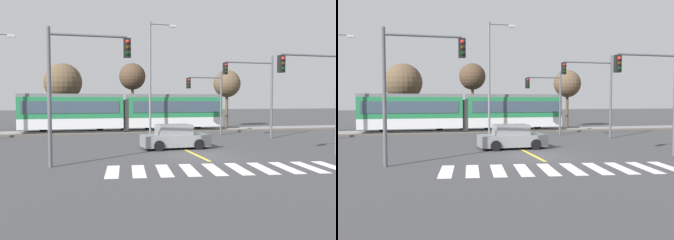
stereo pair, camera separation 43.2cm
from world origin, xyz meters
TOP-DOWN VIEW (x-y plane):
  - ground_plane at (0.00, 0.00)m, footprint 200.00×200.00m
  - track_bed at (0.00, 14.89)m, footprint 120.00×4.00m
  - rail_near at (0.00, 14.17)m, footprint 120.00×0.08m
  - rail_far at (0.00, 15.61)m, footprint 120.00×0.08m
  - light_rail_tram at (-2.19, 14.88)m, footprint 18.50×2.64m
  - crosswalk_stripe_0 at (-4.91, -3.26)m, footprint 0.90×2.85m
  - crosswalk_stripe_1 at (-3.82, -3.40)m, footprint 0.90×2.85m
  - crosswalk_stripe_2 at (-2.73, -3.54)m, footprint 0.90×2.85m
  - crosswalk_stripe_3 at (-1.64, -3.67)m, footprint 0.90×2.85m
  - crosswalk_stripe_4 at (-0.55, -3.81)m, footprint 0.90×2.85m
  - crosswalk_stripe_5 at (0.55, -3.95)m, footprint 0.90×2.85m
  - crosswalk_stripe_6 at (1.64, -4.09)m, footprint 0.90×2.85m
  - crosswalk_stripe_7 at (2.73, -4.22)m, footprint 0.90×2.85m
  - crosswalk_stripe_8 at (3.82, -4.36)m, footprint 0.90×2.85m
  - crosswalk_stripe_9 at (4.91, -4.50)m, footprint 0.90×2.85m
  - lane_centre_line at (0.00, 5.50)m, footprint 0.20×14.77m
  - sedan_crossing at (-0.47, 3.11)m, footprint 4.26×2.04m
  - traffic_light_near_right at (6.27, -1.58)m, footprint 3.75×0.38m
  - traffic_light_far_right at (4.71, 10.92)m, footprint 3.25×0.38m
  - traffic_light_mid_right at (7.27, 7.29)m, footprint 4.25×0.38m
  - traffic_light_near_left at (-6.31, -1.58)m, footprint 3.75×0.38m
  - street_lamp_centre at (-0.04, 12.31)m, footprint 2.41×0.28m
  - bare_tree_west at (-7.93, 20.63)m, footprint 3.96×3.96m
  - bare_tree_east at (-0.67, 20.20)m, footprint 2.88×2.88m
  - bare_tree_far_east at (10.03, 19.44)m, footprint 3.09×3.09m

SIDE VIEW (x-z plane):
  - ground_plane at x=0.00m, z-range 0.00..0.00m
  - lane_centre_line at x=0.00m, z-range 0.00..0.01m
  - crosswalk_stripe_0 at x=-4.91m, z-range 0.00..0.01m
  - crosswalk_stripe_1 at x=-3.82m, z-range 0.00..0.01m
  - crosswalk_stripe_2 at x=-2.73m, z-range 0.00..0.01m
  - crosswalk_stripe_3 at x=-1.64m, z-range 0.00..0.01m
  - crosswalk_stripe_4 at x=-0.55m, z-range 0.00..0.01m
  - crosswalk_stripe_5 at x=0.55m, z-range 0.00..0.01m
  - crosswalk_stripe_6 at x=1.64m, z-range 0.00..0.01m
  - crosswalk_stripe_7 at x=2.73m, z-range 0.00..0.01m
  - crosswalk_stripe_8 at x=3.82m, z-range 0.00..0.01m
  - crosswalk_stripe_9 at x=4.91m, z-range 0.00..0.01m
  - track_bed at x=0.00m, z-range 0.00..0.18m
  - rail_near at x=0.00m, z-range 0.18..0.28m
  - rail_far at x=0.00m, z-range 0.18..0.28m
  - sedan_crossing at x=-0.47m, z-range -0.06..1.46m
  - light_rail_tram at x=-2.19m, z-range 0.33..3.76m
  - traffic_light_far_right at x=4.71m, z-range 0.83..6.38m
  - traffic_light_near_right at x=6.27m, z-range 0.91..6.90m
  - traffic_light_near_left at x=-6.31m, z-range 1.05..7.34m
  - traffic_light_mid_right at x=7.27m, z-range 1.00..7.57m
  - bare_tree_far_east at x=10.03m, z-range 1.65..8.13m
  - bare_tree_west at x=-7.93m, z-range 1.46..8.38m
  - street_lamp_centre at x=-0.04m, z-range 0.62..10.48m
  - bare_tree_east at x=-0.67m, z-range 2.03..9.09m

